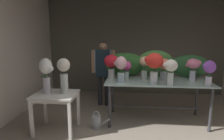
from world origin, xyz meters
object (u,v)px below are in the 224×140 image
object	(u,v)px
vase_scarlet_tulips	(154,64)
vase_ivory_dahlias	(171,69)
vase_crimson_carnations	(111,63)
vase_white_roses_tall	(46,73)
side_table_white	(56,99)
vase_violet_lilies	(209,70)
vase_blush_anemones	(121,67)
vase_coral_ranunculus	(164,68)
display_table_glass	(157,86)
vase_fuchsia_roses	(127,68)
florist	(103,67)
vase_rosy_freesia	(193,66)
vase_peach_snapdragons	(145,65)
vase_cream_lisianthus_tall	(64,73)
watering_can	(97,122)

from	to	relation	value
vase_scarlet_tulips	vase_ivory_dahlias	xyz separation A→B (m)	(0.28, -0.07, -0.08)
vase_crimson_carnations	vase_white_roses_tall	size ratio (longest dim) A/B	0.78
side_table_white	vase_violet_lilies	bearing A→B (deg)	5.60
side_table_white	vase_blush_anemones	size ratio (longest dim) A/B	1.50
vase_coral_ranunculus	vase_scarlet_tulips	xyz separation A→B (m)	(-0.23, -0.29, 0.12)
display_table_glass	vase_crimson_carnations	distance (m)	1.04
vase_coral_ranunculus	vase_fuchsia_roses	world-z (taller)	vase_coral_ranunculus
florist	vase_fuchsia_roses	xyz separation A→B (m)	(0.58, -0.75, 0.11)
vase_ivory_dahlias	vase_fuchsia_roses	bearing A→B (deg)	150.09
vase_rosy_freesia	vase_white_roses_tall	world-z (taller)	vase_white_roses_tall
vase_violet_lilies	vase_coral_ranunculus	bearing A→B (deg)	157.26
vase_peach_snapdragons	display_table_glass	bearing A→B (deg)	-13.69
vase_blush_anemones	vase_ivory_dahlias	distance (m)	0.90
vase_rosy_freesia	vase_crimson_carnations	distance (m)	1.62
vase_crimson_carnations	vase_white_roses_tall	distance (m)	1.29
side_table_white	vase_white_roses_tall	world-z (taller)	vase_white_roses_tall
florist	vase_peach_snapdragons	size ratio (longest dim) A/B	3.39
side_table_white	vase_fuchsia_roses	xyz separation A→B (m)	(1.26, 0.66, 0.46)
vase_peach_snapdragons	vase_scarlet_tulips	size ratio (longest dim) A/B	0.82
vase_violet_lilies	vase_cream_lisianthus_tall	size ratio (longest dim) A/B	0.72
vase_ivory_dahlias	vase_white_roses_tall	xyz separation A→B (m)	(-2.18, -0.21, -0.06)
vase_coral_ranunculus	vase_white_roses_tall	distance (m)	2.20
side_table_white	vase_ivory_dahlias	xyz separation A→B (m)	(2.04, 0.21, 0.54)
vase_cream_lisianthus_tall	vase_fuchsia_roses	bearing A→B (deg)	28.34
side_table_white	vase_fuchsia_roses	size ratio (longest dim) A/B	1.99
display_table_glass	vase_white_roses_tall	size ratio (longest dim) A/B	3.22
vase_blush_anemones	vase_fuchsia_roses	distance (m)	0.30
vase_ivory_dahlias	watering_can	size ratio (longest dim) A/B	1.34
side_table_white	vase_rosy_freesia	world-z (taller)	vase_rosy_freesia
display_table_glass	vase_violet_lilies	distance (m)	1.00
florist	vase_cream_lisianthus_tall	world-z (taller)	florist
side_table_white	florist	size ratio (longest dim) A/B	0.47
vase_cream_lisianthus_tall	display_table_glass	bearing A→B (deg)	17.58
vase_ivory_dahlias	watering_can	bearing A→B (deg)	-178.70
side_table_white	vase_fuchsia_roses	world-z (taller)	vase_fuchsia_roses
florist	vase_violet_lilies	distance (m)	2.35
vase_white_roses_tall	florist	bearing A→B (deg)	59.89
vase_cream_lisianthus_tall	vase_blush_anemones	bearing A→B (deg)	17.94
display_table_glass	vase_rosy_freesia	xyz separation A→B (m)	(0.68, 0.02, 0.41)
vase_blush_anemones	vase_peach_snapdragons	xyz separation A→B (m)	(0.47, 0.28, -0.00)
side_table_white	vase_scarlet_tulips	distance (m)	1.88
display_table_glass	vase_rosy_freesia	bearing A→B (deg)	1.72
display_table_glass	vase_peach_snapdragons	world-z (taller)	vase_peach_snapdragons
vase_scarlet_tulips	vase_cream_lisianthus_tall	size ratio (longest dim) A/B	0.92
vase_rosy_freesia	side_table_white	bearing A→B (deg)	-166.16
vase_scarlet_tulips	vase_crimson_carnations	distance (m)	0.91
vase_cream_lisianthus_tall	vase_crimson_carnations	bearing A→B (deg)	38.25
vase_blush_anemones	vase_peach_snapdragons	bearing A→B (deg)	31.02
vase_coral_ranunculus	vase_ivory_dahlias	world-z (taller)	vase_ivory_dahlias
florist	vase_peach_snapdragons	xyz separation A→B (m)	(0.95, -0.74, 0.17)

